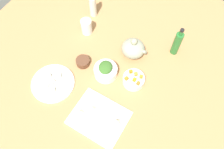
# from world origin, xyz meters

# --- Properties ---
(tabletop) EXTENTS (1.90, 1.90, 0.03)m
(tabletop) POSITION_xyz_m (0.00, 0.00, 0.01)
(tabletop) COLOR #AE7A4C
(tabletop) RESTS_ON ground
(cutting_board) EXTENTS (0.29, 0.24, 0.01)m
(cutting_board) POSITION_xyz_m (0.06, -0.25, 0.03)
(cutting_board) COLOR white
(cutting_board) RESTS_ON tabletop
(plate_tofu) EXTENTS (0.25, 0.25, 0.01)m
(plate_tofu) POSITION_xyz_m (-0.28, -0.21, 0.04)
(plate_tofu) COLOR white
(plate_tofu) RESTS_ON tabletop
(bowl_greens) EXTENTS (0.14, 0.14, 0.06)m
(bowl_greens) POSITION_xyz_m (-0.05, 0.01, 0.06)
(bowl_greens) COLOR white
(bowl_greens) RESTS_ON tabletop
(bowl_carrots) EXTENTS (0.13, 0.13, 0.05)m
(bowl_carrots) POSITION_xyz_m (0.12, 0.04, 0.06)
(bowl_carrots) COLOR white
(bowl_carrots) RESTS_ON tabletop
(bowl_small_side) EXTENTS (0.08, 0.08, 0.04)m
(bowl_small_side) POSITION_xyz_m (-0.21, -0.00, 0.05)
(bowl_small_side) COLOR brown
(bowl_small_side) RESTS_ON tabletop
(teapot) EXTENTS (0.16, 0.14, 0.15)m
(teapot) POSITION_xyz_m (0.02, 0.22, 0.09)
(teapot) COLOR #969C86
(teapot) RESTS_ON tabletop
(bottle_0) EXTENTS (0.05, 0.05, 0.19)m
(bottle_0) POSITION_xyz_m (-0.36, 0.37, 0.11)
(bottle_0) COLOR silver
(bottle_0) RESTS_ON tabletop
(bottle_1) EXTENTS (0.05, 0.05, 0.22)m
(bottle_1) POSITION_xyz_m (0.24, 0.36, 0.12)
(bottle_1) COLOR #276C2E
(bottle_1) RESTS_ON tabletop
(drinking_glass_0) EXTENTS (0.07, 0.07, 0.11)m
(drinking_glass_0) POSITION_xyz_m (-0.32, 0.22, 0.08)
(drinking_glass_0) COLOR white
(drinking_glass_0) RESTS_ON tabletop
(carrot_cube_0) EXTENTS (0.02, 0.02, 0.02)m
(carrot_cube_0) POSITION_xyz_m (0.15, 0.07, 0.09)
(carrot_cube_0) COLOR orange
(carrot_cube_0) RESTS_ON bowl_carrots
(carrot_cube_1) EXTENTS (0.02, 0.02, 0.02)m
(carrot_cube_1) POSITION_xyz_m (0.13, 0.03, 0.09)
(carrot_cube_1) COLOR orange
(carrot_cube_1) RESTS_ON bowl_carrots
(carrot_cube_2) EXTENTS (0.02, 0.02, 0.02)m
(carrot_cube_2) POSITION_xyz_m (0.16, 0.02, 0.09)
(carrot_cube_2) COLOR orange
(carrot_cube_2) RESTS_ON bowl_carrots
(carrot_cube_3) EXTENTS (0.03, 0.03, 0.02)m
(carrot_cube_3) POSITION_xyz_m (0.09, 0.07, 0.09)
(carrot_cube_3) COLOR orange
(carrot_cube_3) RESTS_ON bowl_carrots
(carrot_cube_4) EXTENTS (0.02, 0.02, 0.02)m
(carrot_cube_4) POSITION_xyz_m (0.09, 0.01, 0.09)
(carrot_cube_4) COLOR orange
(carrot_cube_4) RESTS_ON bowl_carrots
(carrot_cube_5) EXTENTS (0.03, 0.03, 0.02)m
(carrot_cube_5) POSITION_xyz_m (0.12, 0.07, 0.09)
(carrot_cube_5) COLOR orange
(carrot_cube_5) RESTS_ON bowl_carrots
(chopped_greens_mound) EXTENTS (0.11, 0.11, 0.03)m
(chopped_greens_mound) POSITION_xyz_m (-0.05, 0.01, 0.11)
(chopped_greens_mound) COLOR #386426
(chopped_greens_mound) RESTS_ON bowl_greens
(tofu_cube_0) EXTENTS (0.03, 0.03, 0.02)m
(tofu_cube_0) POSITION_xyz_m (-0.27, -0.15, 0.05)
(tofu_cube_0) COLOR white
(tofu_cube_0) RESTS_ON plate_tofu
(tofu_cube_1) EXTENTS (0.03, 0.03, 0.02)m
(tofu_cube_1) POSITION_xyz_m (-0.25, -0.24, 0.05)
(tofu_cube_1) COLOR white
(tofu_cube_1) RESTS_ON plate_tofu
(tofu_cube_2) EXTENTS (0.03, 0.03, 0.02)m
(tofu_cube_2) POSITION_xyz_m (-0.29, -0.25, 0.05)
(tofu_cube_2) COLOR white
(tofu_cube_2) RESTS_ON plate_tofu
(tofu_cube_3) EXTENTS (0.03, 0.03, 0.02)m
(tofu_cube_3) POSITION_xyz_m (-0.32, -0.18, 0.05)
(tofu_cube_3) COLOR #F2E1CB
(tofu_cube_3) RESTS_ON plate_tofu
(tofu_cube_4) EXTENTS (0.02, 0.02, 0.02)m
(tofu_cube_4) POSITION_xyz_m (-0.28, -0.20, 0.05)
(tofu_cube_4) COLOR #F7E5D0
(tofu_cube_4) RESTS_ON plate_tofu
(dumpling_0) EXTENTS (0.06, 0.06, 0.02)m
(dumpling_0) POSITION_xyz_m (0.02, -0.22, 0.05)
(dumpling_0) COLOR beige
(dumpling_0) RESTS_ON cutting_board
(dumpling_1) EXTENTS (0.06, 0.05, 0.02)m
(dumpling_1) POSITION_xyz_m (-0.04, -0.27, 0.05)
(dumpling_1) COLOR beige
(dumpling_1) RESTS_ON cutting_board
(dumpling_2) EXTENTS (0.06, 0.05, 0.03)m
(dumpling_2) POSITION_xyz_m (0.16, -0.22, 0.05)
(dumpling_2) COLOR beige
(dumpling_2) RESTS_ON cutting_board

